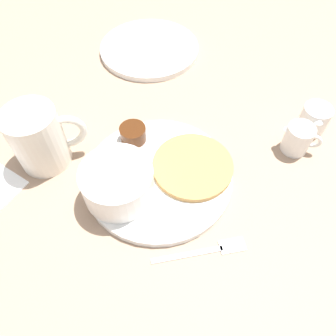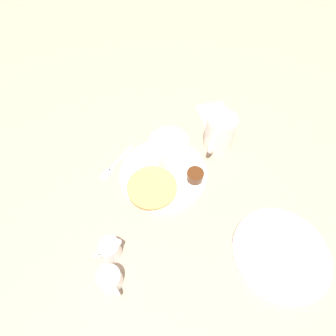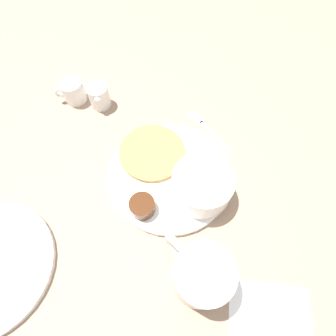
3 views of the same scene
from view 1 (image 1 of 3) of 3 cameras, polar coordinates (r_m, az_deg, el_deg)
ground_plane at (r=0.52m, az=-1.67°, el=-1.80°), size 4.00×4.00×0.00m
plate at (r=0.52m, az=-1.68°, el=-1.43°), size 0.23×0.23×0.01m
pancake_stack at (r=0.52m, az=4.32°, el=0.35°), size 0.13×0.13×0.01m
bowl at (r=0.47m, az=-8.79°, el=-2.43°), size 0.10×0.10×0.05m
syrup_cup at (r=0.55m, az=-6.11°, el=5.97°), size 0.04×0.04×0.03m
butter_ramekin at (r=0.49m, az=-10.73°, el=-2.73°), size 0.05×0.05×0.05m
coffee_mug at (r=0.54m, az=-21.46°, el=4.88°), size 0.11×0.08×0.10m
creamer_pitcher_near at (r=0.58m, az=21.71°, el=4.78°), size 0.04×0.06×0.05m
creamer_pitcher_far at (r=0.62m, az=24.12°, el=7.91°), size 0.06×0.05×0.05m
fork at (r=0.47m, az=7.26°, el=-14.03°), size 0.12×0.08×0.00m
far_plate at (r=0.76m, az=-3.26°, el=20.07°), size 0.21×0.21×0.01m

